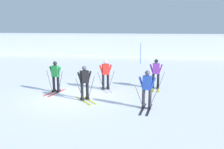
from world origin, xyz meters
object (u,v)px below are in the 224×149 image
object	(u,v)px
skier_blue	(147,88)
skier_black	(85,82)
trail_marker_pole	(141,54)
skier_red	(106,74)
skier_green	(56,76)
skier_purple	(156,72)

from	to	relation	value
skier_blue	skier_black	distance (m)	3.12
skier_blue	trail_marker_pole	size ratio (longest dim) A/B	0.86
skier_blue	skier_black	bearing A→B (deg)	164.00
skier_red	skier_blue	distance (m)	3.84
skier_green	trail_marker_pole	size ratio (longest dim) A/B	0.85
skier_purple	skier_black	bearing A→B (deg)	-140.78
skier_red	skier_green	world-z (taller)	same
skier_black	trail_marker_pole	distance (m)	12.07
skier_blue	skier_black	world-z (taller)	same
skier_green	skier_purple	distance (m)	5.66
skier_purple	trail_marker_pole	distance (m)	9.07
skier_purple	skier_blue	bearing A→B (deg)	-97.45
skier_blue	skier_red	bearing A→B (deg)	127.55
skier_red	skier_purple	world-z (taller)	same
skier_green	skier_purple	bearing A→B (deg)	16.89
skier_black	trail_marker_pole	size ratio (longest dim) A/B	0.85
skier_red	skier_blue	bearing A→B (deg)	-52.45
skier_green	skier_blue	world-z (taller)	same
skier_blue	skier_green	bearing A→B (deg)	157.27
skier_green	skier_black	distance (m)	2.27
skier_green	skier_purple	size ratio (longest dim) A/B	1.00
skier_red	skier_purple	size ratio (longest dim) A/B	1.00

